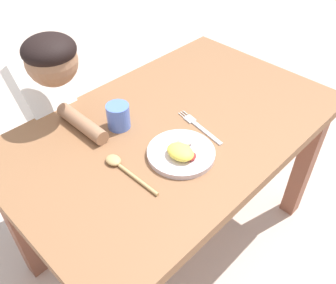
# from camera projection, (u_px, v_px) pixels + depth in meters

# --- Properties ---
(ground_plane) EXTENTS (8.00, 8.00, 0.00)m
(ground_plane) POSITION_uv_depth(u_px,v_px,m) (173.00, 235.00, 1.75)
(ground_plane) COLOR beige
(dining_table) EXTENTS (1.23, 0.77, 0.70)m
(dining_table) POSITION_uv_depth(u_px,v_px,m) (174.00, 146.00, 1.36)
(dining_table) COLOR brown
(dining_table) RESTS_ON ground_plane
(plate) EXTENTS (0.22, 0.22, 0.05)m
(plate) POSITION_uv_depth(u_px,v_px,m) (181.00, 152.00, 1.15)
(plate) COLOR silver
(plate) RESTS_ON dining_table
(fork) EXTENTS (0.06, 0.22, 0.01)m
(fork) POSITION_uv_depth(u_px,v_px,m) (200.00, 127.00, 1.27)
(fork) COLOR silver
(fork) RESTS_ON dining_table
(spoon) EXTENTS (0.04, 0.23, 0.02)m
(spoon) POSITION_uv_depth(u_px,v_px,m) (121.00, 166.00, 1.12)
(spoon) COLOR tan
(spoon) RESTS_ON dining_table
(drinking_cup) EXTENTS (0.08, 0.08, 0.09)m
(drinking_cup) POSITION_uv_depth(u_px,v_px,m) (118.00, 116.00, 1.25)
(drinking_cup) COLOR #5277DF
(drinking_cup) RESTS_ON dining_table
(person) EXTENTS (0.19, 0.51, 1.01)m
(person) POSITION_uv_depth(u_px,v_px,m) (54.00, 128.00, 1.48)
(person) COLOR #3A5469
(person) RESTS_ON ground_plane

